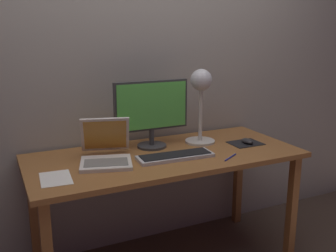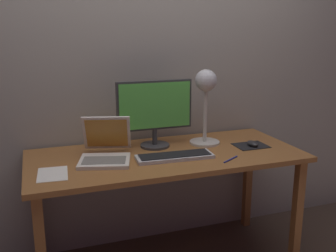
% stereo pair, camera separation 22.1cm
% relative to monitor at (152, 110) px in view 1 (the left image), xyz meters
% --- Properties ---
extents(back_wall, '(4.80, 0.06, 2.60)m').
position_rel_monitor_xyz_m(back_wall, '(0.02, 0.25, 0.32)').
color(back_wall, '#9E998E').
rests_on(back_wall, ground).
extents(desk, '(1.60, 0.70, 0.74)m').
position_rel_monitor_xyz_m(desk, '(0.02, -0.15, -0.32)').
color(desk, '#935B2D').
rests_on(desk, ground).
extents(monitor, '(0.47, 0.18, 0.41)m').
position_rel_monitor_xyz_m(monitor, '(0.00, 0.00, 0.00)').
color(monitor, '#38383A').
rests_on(monitor, desk).
extents(keyboard_main, '(0.45, 0.16, 0.03)m').
position_rel_monitor_xyz_m(keyboard_main, '(0.04, -0.25, -0.22)').
color(keyboard_main, silver).
rests_on(keyboard_main, desk).
extents(laptop, '(0.36, 0.40, 0.23)m').
position_rel_monitor_xyz_m(laptop, '(-0.33, -0.12, -0.17)').
color(laptop, silver).
rests_on(laptop, desk).
extents(desk_lamp, '(0.19, 0.19, 0.47)m').
position_rel_monitor_xyz_m(desk_lamp, '(0.32, -0.04, 0.09)').
color(desk_lamp, beige).
rests_on(desk_lamp, desk).
extents(mousepad, '(0.20, 0.16, 0.00)m').
position_rel_monitor_xyz_m(mousepad, '(0.57, -0.18, -0.23)').
color(mousepad, black).
rests_on(mousepad, desk).
extents(mouse, '(0.06, 0.10, 0.03)m').
position_rel_monitor_xyz_m(mouse, '(0.58, -0.20, -0.22)').
color(mouse, '#28282B').
rests_on(mouse, mousepad).
extents(paper_sheet_near_mouse, '(0.16, 0.22, 0.00)m').
position_rel_monitor_xyz_m(paper_sheet_near_mouse, '(-0.63, -0.28, -0.24)').
color(paper_sheet_near_mouse, white).
rests_on(paper_sheet_near_mouse, desk).
extents(pen, '(0.12, 0.08, 0.01)m').
position_rel_monitor_xyz_m(pen, '(0.32, -0.38, -0.23)').
color(pen, '#2633A5').
rests_on(pen, desk).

